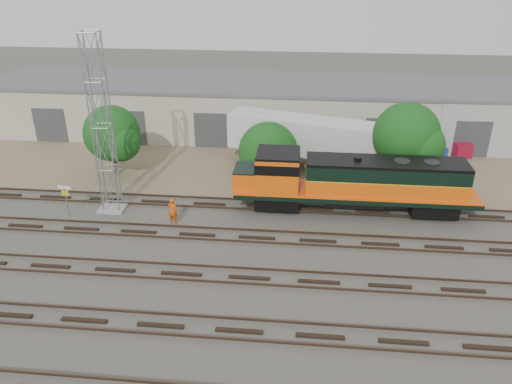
# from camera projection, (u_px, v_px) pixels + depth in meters

# --- Properties ---
(ground) EXTENTS (140.00, 140.00, 0.00)m
(ground) POSITION_uv_depth(u_px,v_px,m) (254.00, 251.00, 31.52)
(ground) COLOR #47423A
(ground) RESTS_ON ground
(dirt_strip) EXTENTS (80.00, 16.00, 0.02)m
(dirt_strip) POSITION_uv_depth(u_px,v_px,m) (271.00, 161.00, 44.95)
(dirt_strip) COLOR #726047
(dirt_strip) RESTS_ON ground
(tracks) EXTENTS (80.00, 20.40, 0.28)m
(tracks) POSITION_uv_depth(u_px,v_px,m) (249.00, 278.00, 28.79)
(tracks) COLOR black
(tracks) RESTS_ON ground
(warehouse) EXTENTS (58.40, 10.40, 5.30)m
(warehouse) POSITION_uv_depth(u_px,v_px,m) (278.00, 108.00, 50.94)
(warehouse) COLOR #BBB39B
(warehouse) RESTS_ON ground
(locomotive) EXTENTS (17.19, 3.02, 4.13)m
(locomotive) POSITION_uv_depth(u_px,v_px,m) (351.00, 182.00, 35.30)
(locomotive) COLOR black
(locomotive) RESTS_ON tracks
(signal_tower) EXTENTS (1.85, 1.85, 12.56)m
(signal_tower) POSITION_uv_depth(u_px,v_px,m) (102.00, 129.00, 34.03)
(signal_tower) COLOR gray
(signal_tower) RESTS_ON ground
(sign_post) EXTENTS (0.99, 0.13, 2.42)m
(sign_post) POSITION_uv_depth(u_px,v_px,m) (65.00, 195.00, 34.94)
(sign_post) COLOR gray
(sign_post) RESTS_ON ground
(worker) EXTENTS (0.76, 0.56, 1.93)m
(worker) POSITION_uv_depth(u_px,v_px,m) (173.00, 211.00, 34.32)
(worker) COLOR #DD540C
(worker) RESTS_ON ground
(semi_trailer) EXTENTS (14.54, 6.89, 4.41)m
(semi_trailer) POSITION_uv_depth(u_px,v_px,m) (314.00, 138.00, 42.29)
(semi_trailer) COLOR silver
(semi_trailer) RESTS_ON ground
(dumpster_blue) EXTENTS (2.07, 2.02, 1.50)m
(dumpster_blue) POSITION_uv_depth(u_px,v_px,m) (435.00, 155.00, 44.34)
(dumpster_blue) COLOR navy
(dumpster_blue) RESTS_ON ground
(dumpster_red) EXTENTS (1.79, 1.71, 1.40)m
(dumpster_red) POSITION_uv_depth(u_px,v_px,m) (461.00, 150.00, 45.62)
(dumpster_red) COLOR maroon
(dumpster_red) RESTS_ON ground
(tree_west) EXTENTS (4.82, 4.59, 6.00)m
(tree_west) POSITION_uv_depth(u_px,v_px,m) (114.00, 135.00, 40.49)
(tree_west) COLOR #382619
(tree_west) RESTS_ON ground
(tree_mid) EXTENTS (5.16, 4.91, 4.91)m
(tree_mid) POSITION_uv_depth(u_px,v_px,m) (271.00, 154.00, 41.03)
(tree_mid) COLOR #382619
(tree_mid) RESTS_ON ground
(tree_east) EXTENTS (5.38, 5.12, 6.91)m
(tree_east) POSITION_uv_depth(u_px,v_px,m) (410.00, 138.00, 38.06)
(tree_east) COLOR #382619
(tree_east) RESTS_ON ground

